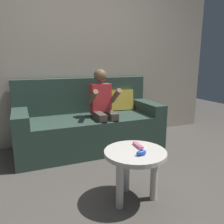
{
  "coord_description": "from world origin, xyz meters",
  "views": [
    {
      "loc": [
        -0.79,
        -1.39,
        1.14
      ],
      "look_at": [
        0.1,
        0.76,
        0.62
      ],
      "focal_mm": 36.07,
      "sensor_mm": 36.0,
      "label": 1
    }
  ],
  "objects_px": {
    "person_seated_on_couch": "(103,106)",
    "coffee_table": "(135,161)",
    "game_remote_pink_near_edge": "(138,145)",
    "nunchuk_blue": "(141,153)",
    "couch": "(89,124)"
  },
  "relations": [
    {
      "from": "person_seated_on_couch",
      "to": "couch",
      "type": "bearing_deg",
      "value": 124.25
    },
    {
      "from": "game_remote_pink_near_edge",
      "to": "nunchuk_blue",
      "type": "bearing_deg",
      "value": -110.44
    },
    {
      "from": "game_remote_pink_near_edge",
      "to": "nunchuk_blue",
      "type": "relative_size",
      "value": 1.51
    },
    {
      "from": "couch",
      "to": "game_remote_pink_near_edge",
      "type": "relative_size",
      "value": 13.12
    },
    {
      "from": "couch",
      "to": "coffee_table",
      "type": "distance_m",
      "value": 1.31
    },
    {
      "from": "couch",
      "to": "game_remote_pink_near_edge",
      "type": "distance_m",
      "value": 1.26
    },
    {
      "from": "coffee_table",
      "to": "game_remote_pink_near_edge",
      "type": "distance_m",
      "value": 0.14
    },
    {
      "from": "coffee_table",
      "to": "game_remote_pink_near_edge",
      "type": "height_order",
      "value": "game_remote_pink_near_edge"
    },
    {
      "from": "person_seated_on_couch",
      "to": "coffee_table",
      "type": "xyz_separation_m",
      "value": [
        -0.14,
        -1.12,
        -0.25
      ]
    },
    {
      "from": "person_seated_on_couch",
      "to": "coffee_table",
      "type": "relative_size",
      "value": 2.09
    },
    {
      "from": "game_remote_pink_near_edge",
      "to": "nunchuk_blue",
      "type": "height_order",
      "value": "nunchuk_blue"
    },
    {
      "from": "couch",
      "to": "person_seated_on_couch",
      "type": "height_order",
      "value": "person_seated_on_couch"
    },
    {
      "from": "person_seated_on_couch",
      "to": "nunchuk_blue",
      "type": "xyz_separation_m",
      "value": [
        -0.14,
        -1.22,
        -0.14
      ]
    },
    {
      "from": "coffee_table",
      "to": "person_seated_on_couch",
      "type": "bearing_deg",
      "value": 82.85
    },
    {
      "from": "person_seated_on_couch",
      "to": "coffee_table",
      "type": "height_order",
      "value": "person_seated_on_couch"
    }
  ]
}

